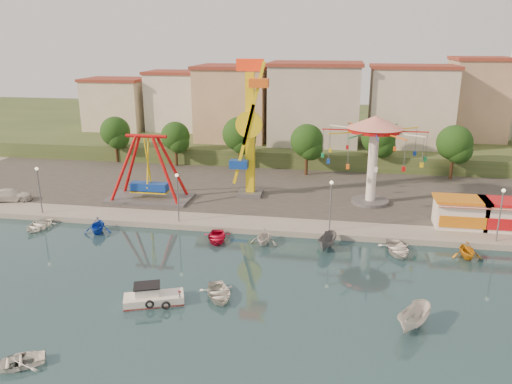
% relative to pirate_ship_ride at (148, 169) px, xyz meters
% --- Properties ---
extents(ground, '(200.00, 200.00, 0.00)m').
position_rel_pirate_ship_ride_xyz_m(ground, '(13.82, -19.64, -4.39)').
color(ground, '#133036').
rests_on(ground, ground).
extents(quay_deck, '(200.00, 100.00, 0.60)m').
position_rel_pirate_ship_ride_xyz_m(quay_deck, '(13.82, 42.36, -4.09)').
color(quay_deck, '#9E998E').
rests_on(quay_deck, ground).
extents(asphalt_pad, '(90.00, 28.00, 0.01)m').
position_rel_pirate_ship_ride_xyz_m(asphalt_pad, '(13.82, 10.36, -3.79)').
color(asphalt_pad, '#4C4944').
rests_on(asphalt_pad, quay_deck).
extents(hill_terrace, '(200.00, 60.00, 3.00)m').
position_rel_pirate_ship_ride_xyz_m(hill_terrace, '(13.82, 47.36, -2.89)').
color(hill_terrace, '#384C26').
rests_on(hill_terrace, ground).
extents(pirate_ship_ride, '(10.00, 5.00, 8.00)m').
position_rel_pirate_ship_ride_xyz_m(pirate_ship_ride, '(0.00, 0.00, 0.00)').
color(pirate_ship_ride, '#59595E').
rests_on(pirate_ship_ride, quay_deck).
extents(kamikaze_tower, '(3.93, 3.10, 16.50)m').
position_rel_pirate_ship_ride_xyz_m(kamikaze_tower, '(11.83, 3.62, 4.20)').
color(kamikaze_tower, '#59595E').
rests_on(kamikaze_tower, quay_deck).
extents(wave_swinger, '(11.60, 11.60, 10.40)m').
position_rel_pirate_ship_ride_xyz_m(wave_swinger, '(26.28, 3.14, 3.80)').
color(wave_swinger, '#59595E').
rests_on(wave_swinger, quay_deck).
extents(booth_left, '(5.40, 3.78, 3.08)m').
position_rel_pirate_ship_ride_xyz_m(booth_left, '(35.06, -3.15, -2.23)').
color(booth_left, white).
rests_on(booth_left, quay_deck).
extents(booth_mid, '(5.40, 3.78, 3.08)m').
position_rel_pirate_ship_ride_xyz_m(booth_mid, '(39.62, -3.15, -2.23)').
color(booth_mid, white).
rests_on(booth_mid, quay_deck).
extents(lamp_post_0, '(0.14, 0.14, 5.00)m').
position_rel_pirate_ship_ride_xyz_m(lamp_post_0, '(-10.18, -6.64, -1.29)').
color(lamp_post_0, '#59595E').
rests_on(lamp_post_0, quay_deck).
extents(lamp_post_1, '(0.14, 0.14, 5.00)m').
position_rel_pirate_ship_ride_xyz_m(lamp_post_1, '(5.82, -6.64, -1.29)').
color(lamp_post_1, '#59595E').
rests_on(lamp_post_1, quay_deck).
extents(lamp_post_2, '(0.14, 0.14, 5.00)m').
position_rel_pirate_ship_ride_xyz_m(lamp_post_2, '(21.82, -6.64, -1.29)').
color(lamp_post_2, '#59595E').
rests_on(lamp_post_2, quay_deck).
extents(lamp_post_3, '(0.14, 0.14, 5.00)m').
position_rel_pirate_ship_ride_xyz_m(lamp_post_3, '(37.82, -6.64, -1.29)').
color(lamp_post_3, '#59595E').
rests_on(lamp_post_3, quay_deck).
extents(tree_0, '(4.60, 4.60, 7.19)m').
position_rel_pirate_ship_ride_xyz_m(tree_0, '(-12.18, 17.34, 1.08)').
color(tree_0, '#382314').
rests_on(tree_0, quay_deck).
extents(tree_1, '(4.35, 4.35, 6.80)m').
position_rel_pirate_ship_ride_xyz_m(tree_1, '(-2.18, 16.60, 0.81)').
color(tree_1, '#382314').
rests_on(tree_1, quay_deck).
extents(tree_2, '(5.02, 5.02, 7.85)m').
position_rel_pirate_ship_ride_xyz_m(tree_2, '(7.82, 16.17, 1.52)').
color(tree_2, '#382314').
rests_on(tree_2, quay_deck).
extents(tree_3, '(4.68, 4.68, 7.32)m').
position_rel_pirate_ship_ride_xyz_m(tree_3, '(17.82, 14.72, 1.16)').
color(tree_3, '#382314').
rests_on(tree_3, quay_deck).
extents(tree_4, '(4.86, 4.86, 7.60)m').
position_rel_pirate_ship_ride_xyz_m(tree_4, '(27.82, 17.72, 1.35)').
color(tree_4, '#382314').
rests_on(tree_4, quay_deck).
extents(tree_5, '(4.83, 4.83, 7.54)m').
position_rel_pirate_ship_ride_xyz_m(tree_5, '(37.82, 15.90, 1.31)').
color(tree_5, '#382314').
rests_on(tree_5, quay_deck).
extents(building_0, '(9.26, 9.53, 11.87)m').
position_rel_pirate_ship_ride_xyz_m(building_0, '(-19.55, 26.43, 4.54)').
color(building_0, beige).
rests_on(building_0, hill_terrace).
extents(building_1, '(12.33, 9.01, 8.63)m').
position_rel_pirate_ship_ride_xyz_m(building_1, '(-7.50, 31.75, 2.92)').
color(building_1, silver).
rests_on(building_1, hill_terrace).
extents(building_2, '(11.95, 9.28, 11.23)m').
position_rel_pirate_ship_ride_xyz_m(building_2, '(5.64, 32.32, 4.22)').
color(building_2, tan).
rests_on(building_2, hill_terrace).
extents(building_3, '(12.59, 10.50, 9.20)m').
position_rel_pirate_ship_ride_xyz_m(building_3, '(19.43, 29.16, 3.20)').
color(building_3, beige).
rests_on(building_3, hill_terrace).
extents(building_4, '(10.75, 9.23, 9.24)m').
position_rel_pirate_ship_ride_xyz_m(building_4, '(32.89, 32.56, 3.22)').
color(building_4, beige).
rests_on(building_4, hill_terrace).
extents(building_5, '(12.77, 10.96, 11.21)m').
position_rel_pirate_ship_ride_xyz_m(building_5, '(46.19, 30.69, 4.21)').
color(building_5, tan).
rests_on(building_5, hill_terrace).
extents(cabin_motorboat, '(4.81, 3.19, 1.58)m').
position_rel_pirate_ship_ride_xyz_m(cabin_motorboat, '(8.96, -22.57, -3.97)').
color(cabin_motorboat, white).
rests_on(cabin_motorboat, ground).
extents(rowboat_a, '(4.00, 4.57, 0.79)m').
position_rel_pirate_ship_ride_xyz_m(rowboat_a, '(13.74, -20.95, -4.00)').
color(rowboat_a, silver).
rests_on(rowboat_a, ground).
extents(rowboat_b, '(4.05, 3.75, 0.68)m').
position_rel_pirate_ship_ride_xyz_m(rowboat_b, '(3.54, -31.33, -4.05)').
color(rowboat_b, white).
rests_on(rowboat_b, ground).
extents(skiff, '(3.37, 4.28, 1.57)m').
position_rel_pirate_ship_ride_xyz_m(skiff, '(28.16, -22.80, -3.61)').
color(skiff, silver).
rests_on(skiff, ground).
extents(van, '(5.22, 3.15, 1.41)m').
position_rel_pirate_ship_ride_xyz_m(van, '(-16.35, -3.33, -3.09)').
color(van, silver).
rests_on(van, quay_deck).
extents(moored_boat_0, '(2.89, 3.94, 0.79)m').
position_rel_pirate_ship_ride_xyz_m(moored_boat_0, '(-8.73, -9.84, -4.00)').
color(moored_boat_0, white).
rests_on(moored_boat_0, ground).
extents(moored_boat_1, '(3.48, 3.79, 1.68)m').
position_rel_pirate_ship_ride_xyz_m(moored_boat_1, '(-1.90, -9.84, -3.55)').
color(moored_boat_1, blue).
rests_on(moored_boat_1, ground).
extents(moored_boat_3, '(3.34, 4.19, 0.78)m').
position_rel_pirate_ship_ride_xyz_m(moored_boat_3, '(10.77, -9.84, -4.00)').
color(moored_boat_3, red).
rests_on(moored_boat_3, ground).
extents(moored_boat_4, '(2.94, 3.32, 1.63)m').
position_rel_pirate_ship_ride_xyz_m(moored_boat_4, '(15.58, -9.84, -3.58)').
color(moored_boat_4, silver).
rests_on(moored_boat_4, ground).
extents(moored_boat_5, '(2.22, 3.84, 1.40)m').
position_rel_pirate_ship_ride_xyz_m(moored_boat_5, '(21.74, -9.84, -3.70)').
color(moored_boat_5, slate).
rests_on(moored_boat_5, ground).
extents(moored_boat_6, '(3.65, 4.65, 0.88)m').
position_rel_pirate_ship_ride_xyz_m(moored_boat_6, '(28.26, -9.84, -3.96)').
color(moored_boat_6, white).
rests_on(moored_boat_6, ground).
extents(moored_boat_7, '(2.88, 3.24, 1.57)m').
position_rel_pirate_ship_ride_xyz_m(moored_boat_7, '(34.45, -9.84, -3.61)').
color(moored_boat_7, orange).
rests_on(moored_boat_7, ground).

